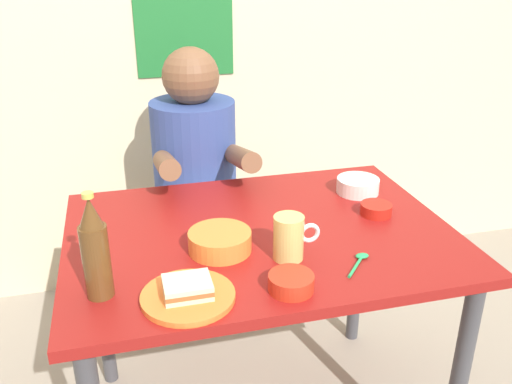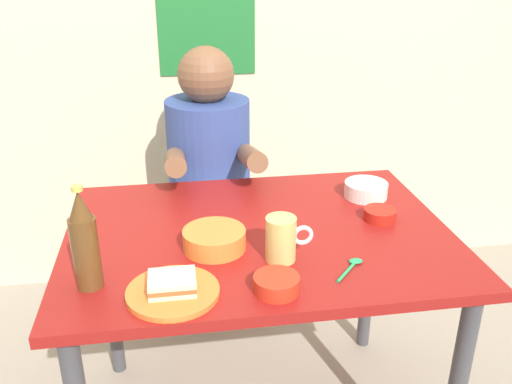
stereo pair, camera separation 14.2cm
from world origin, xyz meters
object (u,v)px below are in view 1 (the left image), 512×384
at_px(sandwich, 187,287).
at_px(soup_bowl_orange, 220,240).
at_px(dining_table, 260,258).
at_px(person_seated, 195,155).
at_px(plate_orange, 188,296).
at_px(beer_bottle, 95,251).
at_px(stool, 199,248).
at_px(beer_mug, 289,237).

distance_m(sandwich, soup_bowl_orange, 0.23).
bearing_deg(dining_table, person_seated, 98.78).
bearing_deg(plate_orange, beer_bottle, 160.59).
height_order(stool, sandwich, sandwich).
relative_size(dining_table, soup_bowl_orange, 6.47).
distance_m(dining_table, beer_bottle, 0.54).
height_order(plate_orange, beer_mug, beer_mug).
bearing_deg(sandwich, person_seated, 80.32).
height_order(dining_table, sandwich, sandwich).
height_order(person_seated, plate_orange, person_seated).
bearing_deg(beer_bottle, person_seated, 67.31).
bearing_deg(beer_bottle, beer_mug, 6.04).
bearing_deg(dining_table, beer_bottle, -153.98).
distance_m(person_seated, beer_bottle, 0.91).
relative_size(person_seated, soup_bowl_orange, 4.23).
relative_size(stool, plate_orange, 2.05).
xyz_separation_m(stool, person_seated, (0.00, -0.01, 0.42)).
height_order(stool, soup_bowl_orange, soup_bowl_orange).
bearing_deg(sandwich, plate_orange, -116.57).
bearing_deg(beer_bottle, plate_orange, -19.41).
xyz_separation_m(person_seated, beer_bottle, (-0.35, -0.84, 0.09)).
relative_size(dining_table, stool, 2.44).
xyz_separation_m(dining_table, soup_bowl_orange, (-0.13, -0.08, 0.12)).
relative_size(beer_bottle, soup_bowl_orange, 1.54).
xyz_separation_m(plate_orange, beer_bottle, (-0.20, 0.07, 0.11)).
height_order(stool, beer_mug, beer_mug).
xyz_separation_m(dining_table, person_seated, (-0.10, 0.62, 0.12)).
bearing_deg(person_seated, sandwich, -99.68).
relative_size(stool, beer_bottle, 1.72).
distance_m(stool, plate_orange, 1.01).
bearing_deg(beer_bottle, dining_table, 26.02).
xyz_separation_m(dining_table, beer_bottle, (-0.45, -0.22, 0.21)).
height_order(person_seated, beer_mug, person_seated).
bearing_deg(beer_mug, person_seated, 99.31).
bearing_deg(soup_bowl_orange, dining_table, 31.74).
bearing_deg(soup_bowl_orange, beer_mug, -26.39).
xyz_separation_m(beer_bottle, soup_bowl_orange, (0.31, 0.13, -0.09)).
distance_m(person_seated, plate_orange, 0.92).
relative_size(stool, person_seated, 0.63).
xyz_separation_m(beer_mug, beer_bottle, (-0.48, -0.05, 0.06)).
bearing_deg(soup_bowl_orange, sandwich, -119.59).
distance_m(dining_table, sandwich, 0.40).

